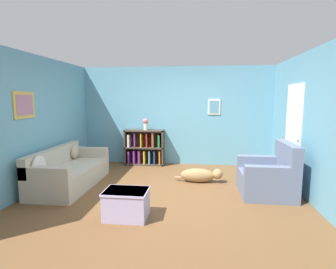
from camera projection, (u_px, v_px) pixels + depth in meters
name	position (u px, v px, depth m)	size (l,w,h in m)	color
ground_plane	(166.00, 192.00, 4.99)	(14.00, 14.00, 0.00)	brown
wall_back	(176.00, 116.00, 7.03)	(5.60, 0.13, 2.60)	#609EB7
wall_left	(36.00, 122.00, 5.11)	(0.13, 5.00, 2.60)	#609EB7
wall_right	(311.00, 126.00, 4.54)	(0.16, 5.00, 2.60)	#609EB7
couch	(69.00, 172.00, 5.29)	(0.89, 1.94, 0.77)	#B7AD99
bookshelf	(145.00, 148.00, 7.02)	(1.04, 0.34, 0.94)	#42382D
recliner_chair	(269.00, 177.00, 4.82)	(0.91, 1.00, 0.97)	slate
coffee_table	(126.00, 203.00, 3.88)	(0.64, 0.47, 0.43)	#ADA3CC
dog	(200.00, 175.00, 5.55)	(1.04, 0.26, 0.30)	#9E7A4C
vase	(146.00, 123.00, 6.91)	(0.14, 0.14, 0.30)	silver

